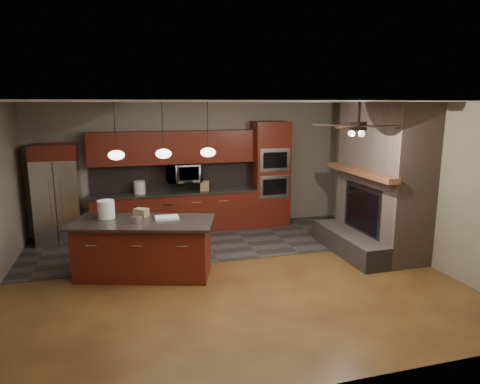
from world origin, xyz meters
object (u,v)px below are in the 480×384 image
object	(u,v)px
microwave	(184,173)
refrigerator	(57,194)
oven_tower	(270,174)
counter_bucket	(140,187)
white_bucket	(106,209)
cardboard_box	(141,213)
counter_box	(205,186)
paint_can	(137,220)
paint_tray	(167,218)
kitchen_island	(144,248)

from	to	relation	value
microwave	refrigerator	distance (m)	2.58
oven_tower	counter_bucket	size ratio (longest dim) A/B	8.72
microwave	white_bucket	world-z (taller)	microwave
refrigerator	counter_bucket	xyz separation A→B (m)	(1.61, 0.08, 0.04)
cardboard_box	counter_box	xyz separation A→B (m)	(1.47, 1.97, 0.02)
refrigerator	paint_can	bearing A→B (deg)	-58.13
paint_tray	refrigerator	bearing A→B (deg)	132.30
paint_can	paint_tray	bearing A→B (deg)	14.81
oven_tower	paint_can	xyz separation A→B (m)	(-3.10, -2.40, -0.22)
kitchen_island	counter_bucket	distance (m)	2.37
microwave	counter_bucket	size ratio (longest dim) A/B	2.68
microwave	paint_tray	size ratio (longest dim) A/B	1.94
microwave	cardboard_box	distance (m)	2.33
counter_bucket	microwave	bearing A→B (deg)	3.00
microwave	cardboard_box	xyz separation A→B (m)	(-1.03, -2.07, -0.31)
refrigerator	kitchen_island	world-z (taller)	refrigerator
microwave	white_bucket	distance (m)	2.57
oven_tower	paint_can	world-z (taller)	oven_tower
paint_can	cardboard_box	distance (m)	0.40
paint_tray	cardboard_box	world-z (taller)	cardboard_box
white_bucket	counter_box	xyz separation A→B (m)	(2.03, 1.90, -0.06)
kitchen_island	counter_bucket	bearing A→B (deg)	105.57
refrigerator	counter_box	world-z (taller)	refrigerator
white_bucket	counter_box	size ratio (longest dim) A/B	1.39
counter_bucket	counter_box	distance (m)	1.39
kitchen_island	counter_box	distance (m)	2.73
paint_can	kitchen_island	bearing A→B (deg)	46.19
white_bucket	counter_box	bearing A→B (deg)	43.23
white_bucket	cardboard_box	xyz separation A→B (m)	(0.56, -0.06, -0.08)
kitchen_island	white_bucket	world-z (taller)	white_bucket
oven_tower	cardboard_box	distance (m)	3.62
paint_can	counter_bucket	bearing A→B (deg)	86.03
white_bucket	paint_can	world-z (taller)	white_bucket
cardboard_box	counter_bucket	bearing A→B (deg)	125.02
counter_bucket	counter_box	size ratio (longest dim) A/B	1.28
microwave	counter_box	size ratio (longest dim) A/B	3.43
kitchen_island	counter_box	world-z (taller)	counter_box
oven_tower	paint_can	distance (m)	3.92
refrigerator	paint_can	world-z (taller)	refrigerator
white_bucket	paint_tray	bearing A→B (deg)	-18.62
microwave	refrigerator	size ratio (longest dim) A/B	0.37
paint_can	counter_bucket	size ratio (longest dim) A/B	0.61
oven_tower	kitchen_island	xyz separation A→B (m)	(-3.00, -2.29, -0.73)
kitchen_island	paint_can	distance (m)	0.53
counter_box	microwave	bearing A→B (deg)	179.13
oven_tower	refrigerator	distance (m)	4.54
microwave	white_bucket	xyz separation A→B (m)	(-1.59, -2.00, -0.23)
microwave	counter_box	bearing A→B (deg)	-12.89
cardboard_box	paint_tray	bearing A→B (deg)	3.87
oven_tower	white_bucket	xyz separation A→B (m)	(-3.56, -1.95, -0.12)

